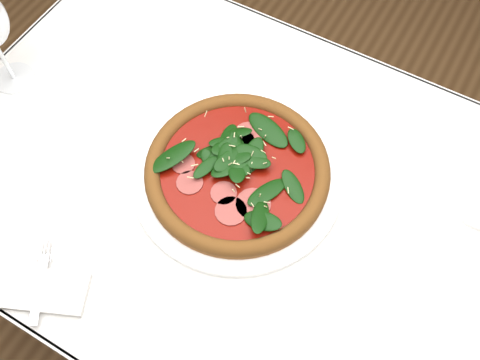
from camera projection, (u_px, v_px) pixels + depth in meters
The scene contains 6 objects.
ground at pixel (242, 302), 1.64m from camera, with size 6.00×6.00×0.00m, color brown.
dining_table at pixel (243, 209), 1.07m from camera, with size 1.21×0.81×0.75m.
plate at pixel (237, 175), 0.98m from camera, with size 0.39×0.39×0.02m.
pizza at pixel (237, 168), 0.96m from camera, with size 0.43×0.43×0.04m.
napkin at pixel (41, 290), 0.88m from camera, with size 0.15×0.07×0.01m, color silver.
fork at pixel (42, 273), 0.89m from camera, with size 0.09×0.14×0.00m.
Camera 1 is at (0.23, -0.41, 1.61)m, focal length 40.00 mm.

